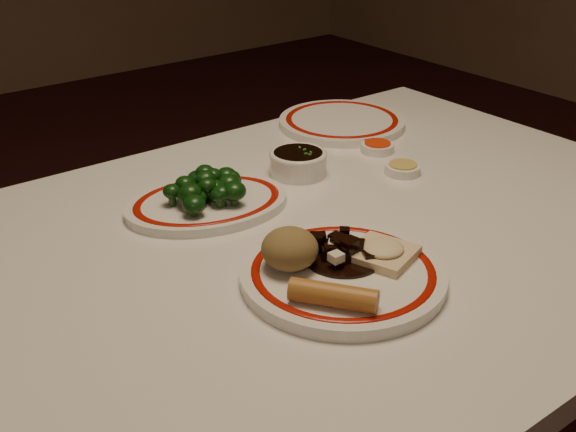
# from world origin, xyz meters

# --- Properties ---
(dining_table) EXTENTS (1.20, 0.90, 0.75)m
(dining_table) POSITION_xyz_m (0.00, 0.00, 0.66)
(dining_table) COLOR silver
(dining_table) RESTS_ON ground
(main_plate) EXTENTS (0.28, 0.28, 0.02)m
(main_plate) POSITION_xyz_m (-0.11, -0.13, 0.76)
(main_plate) COLOR white
(main_plate) RESTS_ON dining_table
(rice_mound) EXTENTS (0.08, 0.08, 0.06)m
(rice_mound) POSITION_xyz_m (-0.16, -0.08, 0.80)
(rice_mound) COLOR olive
(rice_mound) RESTS_ON main_plate
(spring_roll) EXTENTS (0.09, 0.11, 0.03)m
(spring_roll) POSITION_xyz_m (-0.17, -0.19, 0.78)
(spring_roll) COLOR #B3712C
(spring_roll) RESTS_ON main_plate
(fried_wonton) EXTENTS (0.10, 0.10, 0.02)m
(fried_wonton) POSITION_xyz_m (-0.05, -0.14, 0.78)
(fried_wonton) COLOR beige
(fried_wonton) RESTS_ON main_plate
(stirfry_heap) EXTENTS (0.11, 0.11, 0.03)m
(stirfry_heap) POSITION_xyz_m (-0.09, -0.10, 0.78)
(stirfry_heap) COLOR black
(stirfry_heap) RESTS_ON main_plate
(broccoli_plate) EXTENTS (0.30, 0.27, 0.02)m
(broccoli_plate) POSITION_xyz_m (-0.13, 0.17, 0.76)
(broccoli_plate) COLOR white
(broccoli_plate) RESTS_ON dining_table
(broccoli_pile) EXTENTS (0.14, 0.12, 0.05)m
(broccoli_pile) POSITION_xyz_m (-0.14, 0.17, 0.79)
(broccoli_pile) COLOR #23471C
(broccoli_pile) RESTS_ON broccoli_plate
(soy_bowl) EXTENTS (0.10, 0.10, 0.04)m
(soy_bowl) POSITION_xyz_m (0.07, 0.19, 0.77)
(soy_bowl) COLOR white
(soy_bowl) RESTS_ON dining_table
(sweet_sour_dish) EXTENTS (0.06, 0.06, 0.02)m
(sweet_sour_dish) POSITION_xyz_m (0.25, 0.18, 0.76)
(sweet_sour_dish) COLOR white
(sweet_sour_dish) RESTS_ON dining_table
(mustard_dish) EXTENTS (0.06, 0.06, 0.02)m
(mustard_dish) POSITION_xyz_m (0.22, 0.08, 0.76)
(mustard_dish) COLOR white
(mustard_dish) RESTS_ON dining_table
(far_plate) EXTENTS (0.33, 0.33, 0.02)m
(far_plate) POSITION_xyz_m (0.29, 0.33, 0.76)
(far_plate) COLOR white
(far_plate) RESTS_ON dining_table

